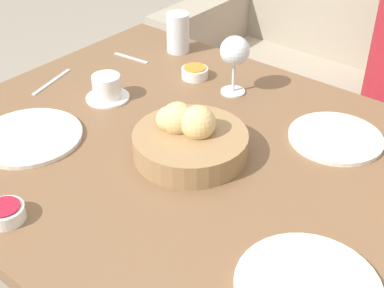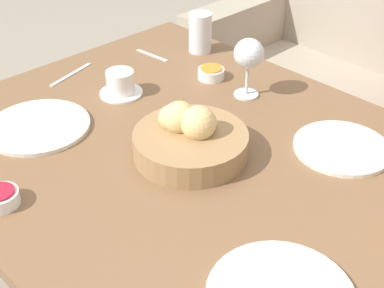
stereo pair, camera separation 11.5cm
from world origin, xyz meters
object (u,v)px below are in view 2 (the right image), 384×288
Objects in this scene: plate_near_left at (38,126)px; spoon_coffee at (152,55)px; coffee_cup at (121,84)px; bread_basket at (191,139)px; jam_bowl_honey at (211,73)px; plate_far_center at (342,148)px; jam_bowl_berry at (0,198)px; fork_silver at (71,74)px; wine_glass at (249,55)px; water_tumbler at (200,33)px.

plate_near_left reaches higher than spoon_coffee.
plate_near_left is at bearing -90.76° from coffee_cup.
bread_basket is 3.43× the size of jam_bowl_honey.
spoon_coffee is at bearing 178.85° from plate_far_center.
jam_bowl_berry is (-0.13, -0.38, -0.03)m from bread_basket.
spoon_coffee is at bearing 104.82° from plate_near_left.
wine_glass is at bearing 32.38° from fork_silver.
jam_bowl_honey is at bearing 6.07° from spoon_coffee.
bread_basket is 0.54m from water_tumbler.
plate_near_left is at bearing -49.10° from fork_silver.
fork_silver is at bearing 177.41° from bread_basket.
bread_basket is 0.37m from jam_bowl_honey.
jam_bowl_berry is 0.55m from fork_silver.
jam_bowl_berry is (-0.35, -0.63, 0.01)m from plate_far_center.
fork_silver is 1.30× the size of spoon_coffee.
fork_silver is (-0.37, 0.40, -0.01)m from jam_bowl_berry.
water_tumbler reaches higher than fork_silver.
water_tumbler reaches higher than plate_near_left.
plate_near_left is 0.49m from jam_bowl_honey.
bread_basket is at bearing -52.40° from jam_bowl_honey.
bread_basket is 0.34m from plate_far_center.
jam_bowl_berry is at bearing -66.63° from coffee_cup.
fork_silver is (-0.41, -0.26, -0.11)m from wine_glass.
plate_near_left is at bearing -150.17° from bread_basket.
bread_basket is at bearing -9.87° from coffee_cup.
wine_glass reaches higher than jam_bowl_berry.
wine_glass reaches higher than coffee_cup.
bread_basket reaches higher than coffee_cup.
plate_far_center is at bearing -1.15° from spoon_coffee.
coffee_cup reaches higher than fork_silver.
fork_silver is at bearing -162.47° from plate_far_center.
coffee_cup is at bearing -59.62° from spoon_coffee.
jam_bowl_berry is (0.24, -0.77, -0.04)m from water_tumbler.
water_tumbler reaches higher than spoon_coffee.
wine_glass is 0.16m from jam_bowl_honey.
coffee_cup is 0.19m from fork_silver.
jam_bowl_berry is at bearing -72.92° from water_tumbler.
plate_near_left is 0.70m from plate_far_center.
plate_near_left is 3.33× the size of jam_bowl_berry.
jam_bowl_honey is (-0.44, 0.04, 0.01)m from plate_far_center.
plate_near_left is 0.24m from coffee_cup.
plate_near_left is 1.13× the size of plate_far_center.
jam_bowl_honey is (0.15, -0.10, -0.04)m from water_tumbler.
plate_far_center is 2.94× the size of jam_bowl_berry.
jam_bowl_honey is at bearing 127.60° from bread_basket.
coffee_cup is 0.92× the size of spoon_coffee.
jam_bowl_honey is at bearing 66.94° from coffee_cup.
jam_bowl_berry is at bearing -93.61° from wine_glass.
coffee_cup is at bearing 170.13° from bread_basket.
bread_basket is 1.60× the size of wine_glass.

